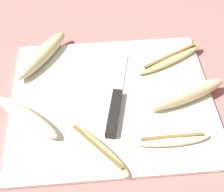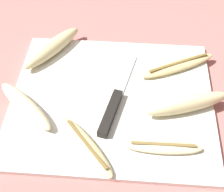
# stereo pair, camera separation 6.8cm
# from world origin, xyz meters

# --- Properties ---
(ground_plane) EXTENTS (4.00, 4.00, 0.00)m
(ground_plane) POSITION_xyz_m (0.00, 0.00, 0.00)
(ground_plane) COLOR #B76B66
(cutting_board) EXTENTS (0.44, 0.37, 0.01)m
(cutting_board) POSITION_xyz_m (0.00, 0.00, 0.01)
(cutting_board) COLOR white
(cutting_board) RESTS_ON ground_plane
(knife) EXTENTS (0.08, 0.24, 0.02)m
(knife) POSITION_xyz_m (0.00, -0.02, 0.02)
(knife) COLOR black
(knife) RESTS_ON cutting_board
(banana_spotted_left) EXTENTS (0.19, 0.12, 0.02)m
(banana_spotted_left) POSITION_xyz_m (0.15, 0.10, 0.02)
(banana_spotted_left) COLOR #DBC684
(banana_spotted_left) RESTS_ON cutting_board
(banana_pale_long) EXTENTS (0.15, 0.14, 0.03)m
(banana_pale_long) POSITION_xyz_m (-0.18, -0.04, 0.03)
(banana_pale_long) COLOR beige
(banana_pale_long) RESTS_ON cutting_board
(banana_cream_curved) EXTENTS (0.15, 0.03, 0.02)m
(banana_cream_curved) POSITION_xyz_m (0.11, -0.12, 0.02)
(banana_cream_curved) COLOR beige
(banana_cream_curved) RESTS_ON cutting_board
(banana_ripe_center) EXTENTS (0.13, 0.17, 0.04)m
(banana_ripe_center) POSITION_xyz_m (-0.16, 0.14, 0.03)
(banana_ripe_center) COLOR beige
(banana_ripe_center) RESTS_ON cutting_board
(banana_mellow_near) EXTENTS (0.13, 0.15, 0.02)m
(banana_mellow_near) POSITION_xyz_m (-0.04, -0.13, 0.02)
(banana_mellow_near) COLOR beige
(banana_mellow_near) RESTS_ON cutting_board
(banana_soft_right) EXTENTS (0.19, 0.09, 0.04)m
(banana_soft_right) POSITION_xyz_m (0.16, -0.02, 0.03)
(banana_soft_right) COLOR beige
(banana_soft_right) RESTS_ON cutting_board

